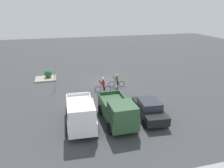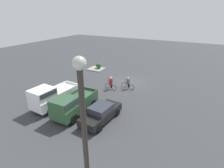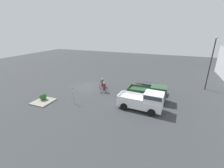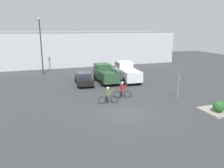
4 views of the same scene
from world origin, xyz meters
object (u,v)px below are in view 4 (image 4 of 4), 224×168
cyclist_1 (108,95)px  sedan_0 (84,78)px  shrub (219,106)px  lamppost (41,42)px  fire_lane_sign (178,84)px  cyclist_0 (122,89)px  pickup_truck_0 (105,73)px  pickup_truck_1 (126,71)px

cyclist_1 → sedan_0: bearing=94.5°
cyclist_1 → shrub: (7.51, -5.20, -0.16)m
sedan_0 → lamppost: bearing=118.7°
fire_lane_sign → shrub: size_ratio=2.58×
cyclist_0 → shrub: bearing=-48.2°
lamppost → fire_lane_sign: bearing=-54.7°
pickup_truck_0 → pickup_truck_1: size_ratio=0.94×
pickup_truck_1 → cyclist_0: pickup_truck_1 is taller
cyclist_0 → lamppost: lamppost is taller
pickup_truck_1 → fire_lane_sign: fire_lane_sign is taller
pickup_truck_1 → lamppost: 13.24m
pickup_truck_0 → shrub: bearing=-68.0°
fire_lane_sign → lamppost: size_ratio=0.29×
lamppost → pickup_truck_1: bearing=-38.1°
sedan_0 → pickup_truck_1: 5.65m
fire_lane_sign → lamppost: 20.54m
pickup_truck_0 → lamppost: size_ratio=0.61×
cyclist_1 → shrub: 9.14m
cyclist_1 → fire_lane_sign: 6.82m
pickup_truck_0 → cyclist_1: 8.25m
pickup_truck_0 → fire_lane_sign: fire_lane_sign is taller
sedan_0 → cyclist_0: 6.84m
pickup_truck_1 → fire_lane_sign: size_ratio=2.23×
cyclist_1 → fire_lane_sign: fire_lane_sign is taller
sedan_0 → fire_lane_sign: fire_lane_sign is taller
pickup_truck_0 → cyclist_0: 6.81m
cyclist_1 → shrub: size_ratio=1.98×
cyclist_1 → fire_lane_sign: size_ratio=0.77×
pickup_truck_0 → cyclist_0: bearing=-93.0°
cyclist_1 → shrub: bearing=-34.7°
sedan_0 → shrub: size_ratio=4.95×
sedan_0 → pickup_truck_0: size_ratio=0.92×
fire_lane_sign → pickup_truck_0: bearing=116.9°
pickup_truck_1 → shrub: size_ratio=5.75×
cyclist_0 → shrub: (5.67, -6.34, -0.25)m
sedan_0 → shrub: 15.09m
sedan_0 → pickup_truck_1: (5.63, 0.18, 0.47)m
shrub → pickup_truck_0: bearing=112.0°
sedan_0 → fire_lane_sign: size_ratio=1.92×
pickup_truck_0 → cyclist_0: size_ratio=2.84×
pickup_truck_0 → cyclist_0: (-0.36, -6.80, -0.27)m
sedan_0 → cyclist_0: cyclist_0 is taller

